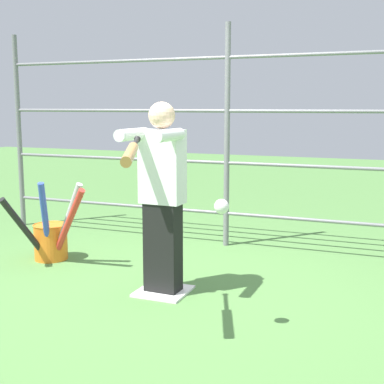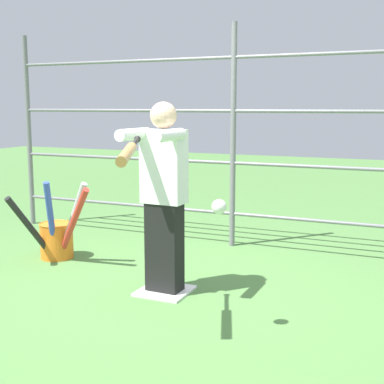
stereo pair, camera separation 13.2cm
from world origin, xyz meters
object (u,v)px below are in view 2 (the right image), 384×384
Objects in this scene: batter at (163,192)px; softball_in_flight at (219,207)px; bat_bucket at (57,236)px; baseball_bat_swinging at (128,152)px.

batter is 15.87× the size of softball_in_flight.
bat_bucket is at bearing -17.13° from batter.
baseball_bat_swinging is (-0.19, 0.84, 0.39)m from batter.
batter is 1.57m from bat_bucket.
batter is at bearing 162.87° from bat_bucket.
batter is at bearing -39.53° from softball_in_flight.
baseball_bat_swinging reaches higher than bat_bucket.
batter reaches higher than baseball_bat_swinging.
bat_bucket is (2.08, -1.00, -0.63)m from softball_in_flight.
softball_in_flight is at bearing 140.47° from batter.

